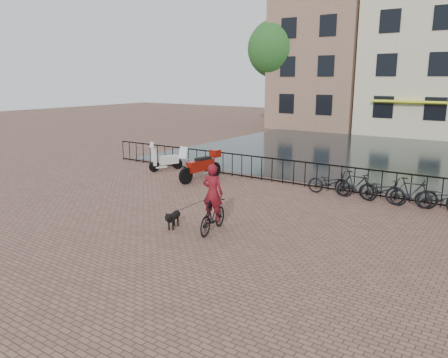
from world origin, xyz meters
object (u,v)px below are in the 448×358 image
Objects in this scene: dog at (173,219)px; motorcycle at (200,162)px; scooter at (166,155)px; cyclist at (213,202)px.

motorcycle is (-3.03, 5.23, 0.53)m from dog.
dog is at bearing -52.44° from motorcycle.
motorcycle is at bearing 6.25° from scooter.
dog is 0.37× the size of motorcycle.
cyclist reaches higher than motorcycle.
cyclist is 6.39m from motorcycle.
motorcycle is (-4.17, 4.85, -0.07)m from cyclist.
cyclist is at bearing -17.23° from scooter.
scooter is (-6.82, 5.60, -0.15)m from cyclist.
motorcycle is at bearing -60.42° from cyclist.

